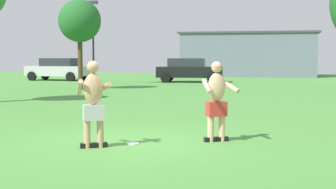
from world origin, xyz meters
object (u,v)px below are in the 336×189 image
at_px(car_silver_far_end, 58,69).
at_px(tree_right_field, 80,21).
at_px(car_black_near_post, 189,70).
at_px(player_in_gray, 93,102).
at_px(lamp_post, 93,33).
at_px(frisbee, 132,143).
at_px(player_with_cap, 217,98).

bearing_deg(car_silver_far_end, tree_right_field, -58.41).
xyz_separation_m(car_black_near_post, tree_right_field, (-4.23, -8.28, 2.67)).
xyz_separation_m(player_in_gray, lamp_post, (-7.50, 19.37, 2.28)).
relative_size(car_black_near_post, tree_right_field, 0.96).
bearing_deg(car_black_near_post, lamp_post, -141.97).
bearing_deg(tree_right_field, lamp_post, 102.28).
bearing_deg(player_in_gray, car_black_near_post, 95.74).
xyz_separation_m(car_black_near_post, car_silver_far_end, (-9.54, 0.36, 0.00)).
relative_size(frisbee, tree_right_field, 0.06).
distance_m(player_with_cap, frisbee, 1.91).
distance_m(lamp_post, tree_right_field, 4.36).
bearing_deg(car_black_near_post, tree_right_field, -117.05).
relative_size(player_with_cap, frisbee, 6.39).
xyz_separation_m(player_with_cap, player_in_gray, (-2.17, -1.16, -0.03)).
relative_size(player_in_gray, car_black_near_post, 0.37).
bearing_deg(player_in_gray, player_with_cap, 28.07).
xyz_separation_m(player_with_cap, tree_right_field, (-8.75, 13.96, 2.61)).
bearing_deg(lamp_post, frisbee, -66.74).
bearing_deg(player_in_gray, car_silver_far_end, 116.59).
bearing_deg(frisbee, lamp_post, 113.26).
distance_m(player_in_gray, tree_right_field, 16.70).
xyz_separation_m(player_with_cap, car_silver_far_end, (-14.07, 22.60, -0.06)).
height_order(frisbee, lamp_post, lamp_post).
xyz_separation_m(player_in_gray, car_silver_far_end, (-11.89, 23.76, -0.03)).
relative_size(car_silver_far_end, tree_right_field, 0.95).
relative_size(player_with_cap, car_black_near_post, 0.37).
relative_size(player_in_gray, car_silver_far_end, 0.37).
bearing_deg(frisbee, tree_right_field, 116.18).
xyz_separation_m(frisbee, lamp_post, (-8.11, 18.86, 3.13)).
bearing_deg(player_with_cap, frisbee, -157.38).
bearing_deg(frisbee, player_with_cap, 22.62).
xyz_separation_m(player_with_cap, frisbee, (-1.57, -0.65, -0.87)).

